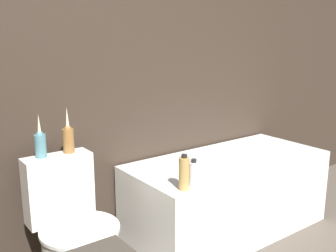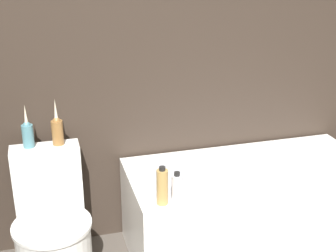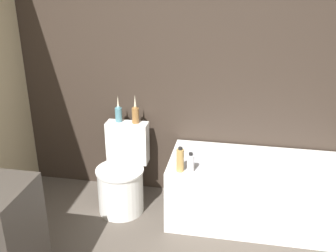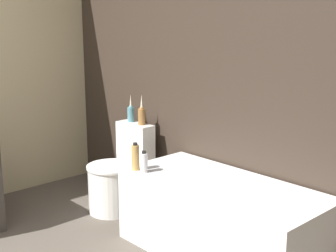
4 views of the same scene
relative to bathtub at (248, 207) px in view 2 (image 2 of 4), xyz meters
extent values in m
cube|color=#332821|center=(-0.74, 0.39, 1.01)|extent=(6.40, 0.06, 2.60)
cube|color=white|center=(0.00, 0.00, 0.00)|extent=(1.50, 0.68, 0.56)
cube|color=#B7BCC6|center=(0.00, 0.00, 0.27)|extent=(1.30, 0.48, 0.01)
cylinder|color=white|center=(-1.20, -0.08, 0.13)|extent=(0.43, 0.43, 0.02)
cube|color=white|center=(-1.20, 0.19, 0.28)|extent=(0.39, 0.15, 0.40)
cylinder|color=teal|center=(-1.28, 0.21, 0.54)|extent=(0.06, 0.06, 0.13)
sphere|color=teal|center=(-1.28, 0.21, 0.61)|extent=(0.04, 0.04, 0.04)
cone|color=beige|center=(-1.28, 0.21, 0.67)|extent=(0.02, 0.02, 0.12)
cylinder|color=olive|center=(-1.12, 0.21, 0.55)|extent=(0.06, 0.06, 0.14)
sphere|color=olive|center=(-1.12, 0.21, 0.62)|extent=(0.04, 0.04, 0.04)
cone|color=beige|center=(-1.12, 0.21, 0.68)|extent=(0.02, 0.02, 0.13)
cylinder|color=tan|center=(-0.63, -0.26, 0.37)|extent=(0.06, 0.06, 0.19)
cylinder|color=black|center=(-0.63, -0.26, 0.48)|extent=(0.03, 0.03, 0.02)
cylinder|color=silver|center=(-0.55, -0.25, 0.35)|extent=(0.06, 0.06, 0.14)
cylinder|color=black|center=(-0.55, -0.25, 0.43)|extent=(0.03, 0.03, 0.02)
camera|label=1|loc=(-1.97, -1.91, 1.15)|focal=42.00mm
camera|label=2|loc=(-1.17, -2.32, 1.55)|focal=50.00mm
camera|label=3|loc=(-0.21, -3.03, 1.83)|focal=42.00mm
camera|label=4|loc=(2.01, -2.38, 1.39)|focal=50.00mm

